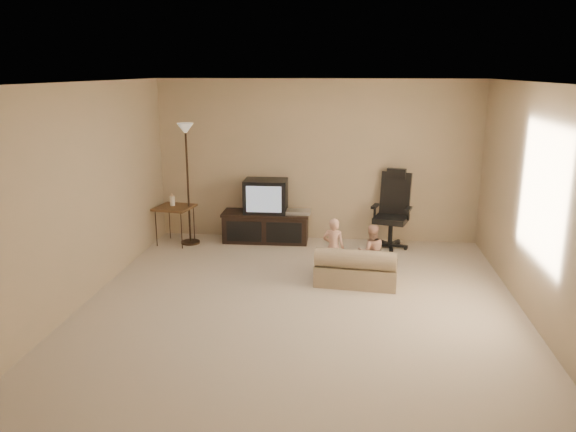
{
  "coord_description": "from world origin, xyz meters",
  "views": [
    {
      "loc": [
        0.52,
        -5.91,
        2.63
      ],
      "look_at": [
        -0.21,
        0.6,
        0.92
      ],
      "focal_mm": 35.0,
      "sensor_mm": 36.0,
      "label": 1
    }
  ],
  "objects_px": {
    "tv_stand": "(266,216)",
    "toddler_left": "(333,248)",
    "side_table": "(174,208)",
    "toddler_right": "(371,252)",
    "office_chair": "(392,220)",
    "child_sofa": "(356,269)",
    "floor_lamp": "(187,157)"
  },
  "relations": [
    {
      "from": "tv_stand",
      "to": "toddler_left",
      "type": "bearing_deg",
      "value": -53.89
    },
    {
      "from": "side_table",
      "to": "toddler_right",
      "type": "height_order",
      "value": "side_table"
    },
    {
      "from": "office_chair",
      "to": "child_sofa",
      "type": "xyz_separation_m",
      "value": [
        -0.54,
        -1.64,
        -0.22
      ]
    },
    {
      "from": "tv_stand",
      "to": "child_sofa",
      "type": "xyz_separation_m",
      "value": [
        1.4,
        -1.71,
        -0.21
      ]
    },
    {
      "from": "tv_stand",
      "to": "floor_lamp",
      "type": "distance_m",
      "value": 1.52
    },
    {
      "from": "child_sofa",
      "to": "toddler_right",
      "type": "relative_size",
      "value": 1.46
    },
    {
      "from": "side_table",
      "to": "floor_lamp",
      "type": "bearing_deg",
      "value": 6.92
    },
    {
      "from": "side_table",
      "to": "child_sofa",
      "type": "xyz_separation_m",
      "value": [
        2.78,
        -1.43,
        -0.37
      ]
    },
    {
      "from": "floor_lamp",
      "to": "toddler_left",
      "type": "distance_m",
      "value": 2.74
    },
    {
      "from": "tv_stand",
      "to": "office_chair",
      "type": "relative_size",
      "value": 1.17
    },
    {
      "from": "office_chair",
      "to": "floor_lamp",
      "type": "height_order",
      "value": "floor_lamp"
    },
    {
      "from": "floor_lamp",
      "to": "toddler_left",
      "type": "xyz_separation_m",
      "value": [
        2.26,
        -1.2,
        -0.96
      ]
    },
    {
      "from": "office_chair",
      "to": "side_table",
      "type": "distance_m",
      "value": 3.34
    },
    {
      "from": "tv_stand",
      "to": "office_chair",
      "type": "bearing_deg",
      "value": -3.12
    },
    {
      "from": "tv_stand",
      "to": "side_table",
      "type": "bearing_deg",
      "value": -169.84
    },
    {
      "from": "floor_lamp",
      "to": "child_sofa",
      "type": "distance_m",
      "value": 3.17
    },
    {
      "from": "office_chair",
      "to": "floor_lamp",
      "type": "bearing_deg",
      "value": -160.0
    },
    {
      "from": "floor_lamp",
      "to": "toddler_left",
      "type": "height_order",
      "value": "floor_lamp"
    },
    {
      "from": "side_table",
      "to": "floor_lamp",
      "type": "distance_m",
      "value": 0.82
    },
    {
      "from": "floor_lamp",
      "to": "toddler_right",
      "type": "xyz_separation_m",
      "value": [
        2.75,
        -1.24,
        -0.99
      ]
    },
    {
      "from": "floor_lamp",
      "to": "toddler_left",
      "type": "bearing_deg",
      "value": -27.98
    },
    {
      "from": "child_sofa",
      "to": "tv_stand",
      "type": "bearing_deg",
      "value": 134.91
    },
    {
      "from": "office_chair",
      "to": "toddler_right",
      "type": "distance_m",
      "value": 1.47
    },
    {
      "from": "side_table",
      "to": "floor_lamp",
      "type": "height_order",
      "value": "floor_lamp"
    },
    {
      "from": "tv_stand",
      "to": "child_sofa",
      "type": "height_order",
      "value": "tv_stand"
    },
    {
      "from": "toddler_left",
      "to": "office_chair",
      "type": "bearing_deg",
      "value": -110.65
    },
    {
      "from": "tv_stand",
      "to": "toddler_left",
      "type": "relative_size",
      "value": 1.76
    },
    {
      "from": "child_sofa",
      "to": "toddler_left",
      "type": "xyz_separation_m",
      "value": [
        -0.3,
        0.26,
        0.19
      ]
    },
    {
      "from": "toddler_left",
      "to": "toddler_right",
      "type": "distance_m",
      "value": 0.49
    },
    {
      "from": "office_chair",
      "to": "floor_lamp",
      "type": "relative_size",
      "value": 0.64
    },
    {
      "from": "child_sofa",
      "to": "toddler_right",
      "type": "xyz_separation_m",
      "value": [
        0.19,
        0.22,
        0.16
      ]
    },
    {
      "from": "office_chair",
      "to": "child_sofa",
      "type": "relative_size",
      "value": 1.11
    }
  ]
}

